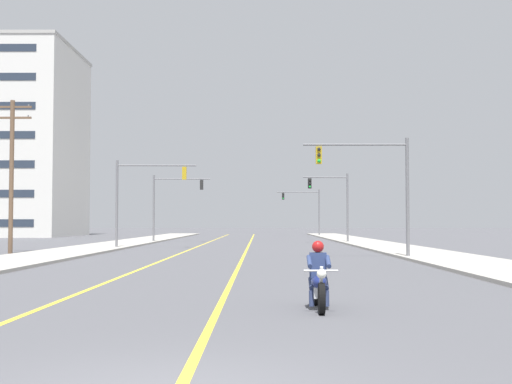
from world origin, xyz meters
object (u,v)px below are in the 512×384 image
at_px(traffic_signal_mid_right, 335,198).
at_px(motorcycle_with_rider, 319,282).
at_px(traffic_signal_near_right, 377,178).
at_px(utility_pole_left_near, 12,170).
at_px(traffic_signal_near_left, 140,190).
at_px(traffic_signal_mid_left, 170,198).
at_px(traffic_signal_far_right, 307,205).

bearing_deg(traffic_signal_mid_right, motorcycle_with_rider, -96.81).
distance_m(traffic_signal_near_right, traffic_signal_mid_right, 25.43).
bearing_deg(motorcycle_with_rider, utility_pole_left_near, 122.32).
xyz_separation_m(traffic_signal_near_left, utility_pole_left_near, (-6.39, -7.32, 0.81)).
xyz_separation_m(traffic_signal_mid_left, utility_pole_left_near, (-6.52, -22.12, 0.83)).
distance_m(traffic_signal_near_right, traffic_signal_far_right, 55.15).
xyz_separation_m(traffic_signal_near_right, traffic_signal_near_left, (-14.41, 12.63, 0.01)).
bearing_deg(motorcycle_with_rider, traffic_signal_mid_left, 101.36).
distance_m(traffic_signal_mid_right, traffic_signal_far_right, 29.73).
bearing_deg(traffic_signal_mid_right, utility_pole_left_near, -136.91).
height_order(motorcycle_with_rider, utility_pole_left_near, utility_pole_left_near).
bearing_deg(traffic_signal_mid_left, traffic_signal_near_right, -62.49).
bearing_deg(motorcycle_with_rider, traffic_signal_mid_right, 83.19).
height_order(motorcycle_with_rider, traffic_signal_near_right, traffic_signal_near_right).
bearing_deg(traffic_signal_near_left, traffic_signal_mid_left, 89.51).
height_order(traffic_signal_near_right, traffic_signal_mid_right, same).
bearing_deg(traffic_signal_far_right, traffic_signal_mid_left, -117.63).
relative_size(motorcycle_with_rider, traffic_signal_mid_right, 0.35).
xyz_separation_m(traffic_signal_mid_right, traffic_signal_far_right, (-0.46, 29.73, 0.10)).
bearing_deg(traffic_signal_mid_left, traffic_signal_near_left, -90.49).
distance_m(motorcycle_with_rider, utility_pole_left_near, 30.34).
relative_size(traffic_signal_far_right, utility_pole_left_near, 0.68).
bearing_deg(traffic_signal_near_right, traffic_signal_near_left, 138.77).
relative_size(motorcycle_with_rider, utility_pole_left_near, 0.24).
xyz_separation_m(traffic_signal_near_left, traffic_signal_far_right, (14.63, 42.52, 0.01)).
height_order(motorcycle_with_rider, traffic_signal_mid_left, traffic_signal_mid_left).
height_order(traffic_signal_mid_right, traffic_signal_mid_left, same).
distance_m(traffic_signal_near_left, traffic_signal_far_right, 44.96).
distance_m(motorcycle_with_rider, traffic_signal_near_left, 34.27).
bearing_deg(traffic_signal_near_left, motorcycle_with_rider, -73.53).
height_order(traffic_signal_near_left, traffic_signal_mid_left, same).
height_order(traffic_signal_near_left, traffic_signal_far_right, same).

